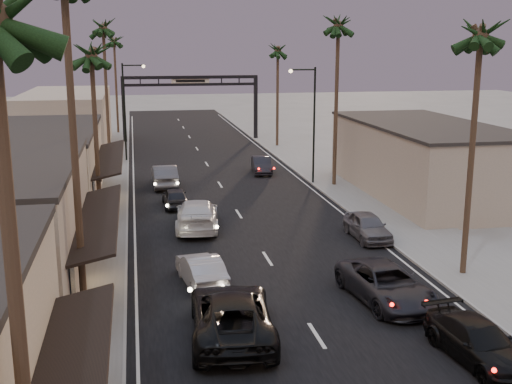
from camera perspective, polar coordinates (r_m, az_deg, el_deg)
name	(u,v)px	position (r m, az deg, el deg)	size (l,w,h in m)	color
ground	(232,203)	(44.10, -2.17, -0.99)	(200.00, 200.00, 0.00)	slate
road	(222,187)	(48.92, -3.06, 0.41)	(14.00, 120.00, 0.02)	black
sidewalk_left	(98,174)	(55.43, -13.85, 1.59)	(5.00, 92.00, 0.12)	slate
sidewalk_right	(316,166)	(57.58, 5.39, 2.33)	(5.00, 92.00, 0.12)	slate
storefront_far	(36,169)	(45.54, -19.00, 1.98)	(8.00, 16.00, 5.00)	tan
storefront_dist	(67,122)	(68.07, -16.42, 6.01)	(8.00, 20.00, 6.00)	gray
building_right	(424,160)	(47.68, 14.69, 2.73)	(8.00, 18.00, 5.00)	gray
arch	(191,91)	(72.78, -5.83, 8.88)	(15.20, 0.40, 7.27)	black
streetlight_right	(311,116)	(49.44, 4.89, 6.77)	(2.13, 0.30, 9.00)	black
streetlight_left	(127,104)	(60.56, -11.39, 7.69)	(2.13, 0.30, 9.00)	black
palm_lc	(91,47)	(38.39, -14.47, 12.34)	(3.20, 3.20, 12.20)	#38281C
palm_ld	(103,23)	(57.39, -13.46, 14.41)	(3.20, 3.20, 14.20)	#38281C
palm_ra	(482,25)	(30.31, 19.41, 13.81)	(3.20, 3.20, 13.20)	#38281C
palm_rb	(339,19)	(48.72, 7.35, 14.97)	(3.20, 3.20, 14.20)	#38281C
palm_rc	(278,46)	(68.00, 1.96, 12.82)	(3.20, 3.20, 12.20)	#38281C
palm_far	(114,38)	(80.35, -12.53, 13.25)	(3.20, 3.20, 13.20)	#38281C
oncoming_pickup	(231,315)	(24.12, -2.19, -10.84)	(2.95, 6.39, 1.78)	black
oncoming_silver	(201,270)	(29.20, -4.90, -6.91)	(1.52, 4.36, 1.44)	gray
oncoming_white	(197,214)	(37.93, -5.27, -2.00)	(2.43, 5.98, 1.74)	silver
oncoming_dgrey	(175,197)	(43.23, -7.21, -0.46)	(1.56, 3.88, 1.32)	black
oncoming_grey_far	(164,176)	(49.50, -8.14, 1.43)	(1.78, 5.10, 1.68)	#444448
curbside_near	(386,284)	(27.83, 11.50, -8.03)	(2.58, 5.59, 1.55)	black
curbside_black	(478,342)	(23.80, 19.13, -12.46)	(1.93, 4.75, 1.38)	black
curbside_grey	(367,226)	(36.37, 9.88, -3.01)	(1.74, 4.31, 1.47)	#4D4D52
curbside_far	(261,165)	(54.24, 0.49, 2.41)	(1.46, 4.20, 1.38)	black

